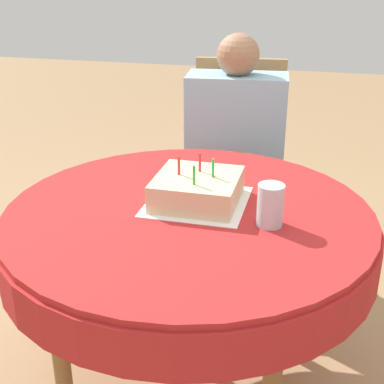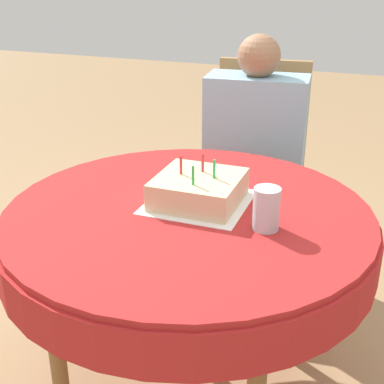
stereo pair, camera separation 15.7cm
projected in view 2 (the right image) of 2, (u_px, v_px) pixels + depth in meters
dining_table at (188, 234)px, 1.61m from camera, size 1.11×1.11×0.71m
chair at (256, 167)px, 2.41m from camera, size 0.49×0.49×0.98m
person at (255, 142)px, 2.26m from camera, size 0.43×0.33×1.12m
napkin at (199, 202)px, 1.63m from camera, size 0.30×0.30×0.00m
birthday_cake at (199, 189)px, 1.61m from camera, size 0.25×0.25×0.14m
drinking_glass at (266, 209)px, 1.44m from camera, size 0.07×0.07×0.12m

